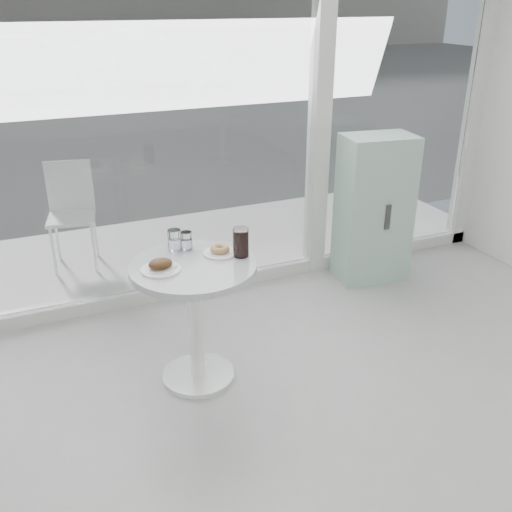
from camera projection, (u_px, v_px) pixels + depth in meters
name	position (u px, v px, depth m)	size (l,w,h in m)	color
storefront	(218.00, 65.00, 3.94)	(5.00, 0.14, 3.00)	silver
main_table	(195.00, 299.00, 3.29)	(0.72, 0.72, 0.77)	white
patio_deck	(186.00, 248.00, 5.27)	(5.60, 1.60, 0.05)	white
street	(54.00, 84.00, 15.48)	(40.00, 24.00, 0.00)	#333333
mint_cabinet	(374.00, 209.00, 4.55)	(0.59, 0.44, 1.19)	#93BCA6
patio_chair	(71.00, 208.00, 4.73)	(0.44, 0.44, 0.87)	white
car_white	(33.00, 61.00, 13.75)	(1.73, 4.31, 1.47)	silver
car_silver	(148.00, 58.00, 14.73)	(1.49, 4.28, 1.41)	#ADAFB5
plate_fritter	(161.00, 266.00, 3.12)	(0.22, 0.22, 0.07)	white
plate_donut	(220.00, 251.00, 3.32)	(0.19, 0.19, 0.05)	white
water_tumbler_a	(175.00, 241.00, 3.35)	(0.08, 0.08, 0.13)	white
water_tumbler_b	(187.00, 242.00, 3.37)	(0.07, 0.07, 0.11)	white
cola_glass	(241.00, 243.00, 3.27)	(0.09, 0.09, 0.17)	white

